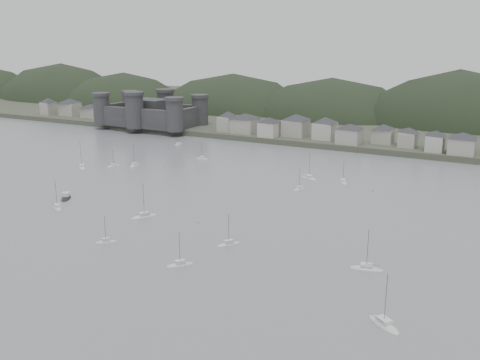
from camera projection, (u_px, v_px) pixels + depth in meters
The scene contains 9 objects.
ground at pixel (99, 271), 134.14m from camera, with size 900.00×900.00×0.00m, color slate.
far_shore_land at pixel (384, 117), 385.33m from camera, with size 900.00×250.00×3.00m, color #383D2D.
forested_ridge at pixel (381, 141), 364.59m from camera, with size 851.55×103.94×102.57m.
castle at pixel (151, 112), 339.22m from camera, with size 66.00×43.00×20.00m.
waterfront_town at pixel (433, 138), 265.27m from camera, with size 451.48×28.46×12.92m.
sailboat_lead at pixel (309, 178), 222.12m from camera, with size 8.96×6.57×11.87m.
moored_fleet at pixel (170, 207), 184.39m from camera, with size 257.49×164.40×13.24m.
motor_launch_far at pixel (66, 198), 194.50m from camera, with size 7.46×8.80×4.04m.
mooring_buoys at pixel (224, 198), 194.40m from camera, with size 98.06×143.18×0.70m.
Camera 1 is at (89.37, -92.63, 56.50)m, focal length 40.17 mm.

